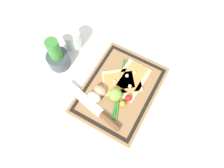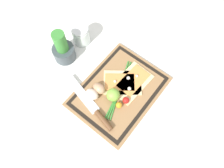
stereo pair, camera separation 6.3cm
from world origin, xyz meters
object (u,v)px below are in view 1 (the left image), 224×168
pizza_slice_far (121,81)px  lime (116,95)px  egg_pink (94,97)px  cherry_tomato_yellow (122,104)px  cherry_tomato_red (128,98)px  pizza_slice_near (131,79)px  sauce_jar (73,40)px  knife (101,113)px  herb_pot (57,57)px  egg_brown (100,90)px

pizza_slice_far → lime: size_ratio=3.53×
egg_pink → cherry_tomato_yellow: bearing=-73.9°
lime → cherry_tomato_red: (0.02, -0.05, -0.01)m
pizza_slice_far → cherry_tomato_red: 0.09m
egg_pink → cherry_tomato_yellow: size_ratio=2.22×
lime → cherry_tomato_red: 0.06m
cherry_tomato_red → cherry_tomato_yellow: cherry_tomato_red is taller
egg_pink → cherry_tomato_red: size_ratio=2.00×
pizza_slice_near → sauce_jar: sauce_jar is taller
pizza_slice_near → cherry_tomato_yellow: (-0.12, -0.02, 0.01)m
knife → egg_pink: bearing=52.1°
lime → herb_pot: herb_pot is taller
egg_brown → herb_pot: size_ratio=0.34×
herb_pot → sauce_jar: (0.12, -0.00, -0.02)m
egg_pink → herb_pot: bearing=72.1°
egg_brown → herb_pot: (0.04, 0.24, 0.02)m
knife → pizza_slice_near: bearing=-11.0°
lime → sauce_jar: 0.35m
lime → cherry_tomato_red: size_ratio=1.93×
pizza_slice_near → egg_brown: size_ratio=3.21×
knife → herb_pot: size_ratio=1.76×
cherry_tomato_yellow → sauce_jar: bearing=65.5°
pizza_slice_far → egg_pink: (-0.13, 0.06, 0.02)m
knife → sauce_jar: (0.24, 0.29, 0.02)m
cherry_tomato_red → egg_pink: bearing=118.4°
pizza_slice_near → pizza_slice_far: 0.04m
egg_brown → lime: lime is taller
knife → egg_pink: 0.07m
lime → egg_pink: bearing=122.9°
pizza_slice_near → herb_pot: size_ratio=1.10×
egg_brown → cherry_tomato_red: egg_brown is taller
sauce_jar → egg_brown: bearing=-122.9°
lime → sauce_jar: (0.14, 0.32, -0.00)m
egg_brown → sauce_jar: bearing=57.1°
pizza_slice_near → lime: (-0.11, 0.02, 0.02)m
knife → egg_brown: egg_brown is taller
knife → cherry_tomato_red: bearing=-32.3°
pizza_slice_near → egg_brown: (-0.12, 0.09, 0.02)m
egg_brown → sauce_jar: size_ratio=0.63×
pizza_slice_far → cherry_tomato_red: size_ratio=6.83×
egg_pink → egg_brown: bearing=-9.6°
herb_pot → sauce_jar: 0.12m
egg_pink → herb_pot: herb_pot is taller
pizza_slice_near → sauce_jar: 0.34m
cherry_tomato_yellow → pizza_slice_far: bearing=30.5°
knife → herb_pot: (0.12, 0.29, 0.04)m
cherry_tomato_yellow → sauce_jar: sauce_jar is taller
knife → cherry_tomato_red: (0.11, -0.07, 0.01)m
cherry_tomato_red → sauce_jar: sauce_jar is taller
egg_pink → lime: bearing=-57.1°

